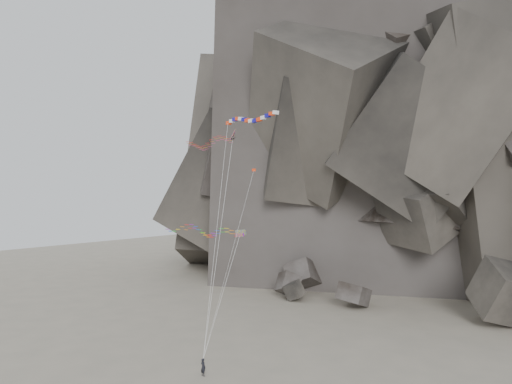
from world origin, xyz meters
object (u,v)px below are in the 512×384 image
Objects in this scene: delta_kite at (206,143)px; parafoil_kite at (199,230)px; banner_kite at (250,120)px; kite_flyer at (203,366)px; pennant_kite at (242,212)px.

delta_kite is 1.72× the size of parafoil_kite.
banner_kite is (5.21, 2.17, 2.62)m from delta_kite.
delta_kite is (-6.84, 8.00, 24.40)m from kite_flyer.
kite_flyer is at bearing -72.65° from delta_kite.
delta_kite reaches higher than pennant_kite.
delta_kite is at bearing 1.49° from parafoil_kite.
pennant_kite reaches higher than parafoil_kite.
pennant_kite is (6.91, 0.11, 2.38)m from parafoil_kite.
delta_kite is 1.23× the size of pennant_kite.
delta_kite is at bearing -145.81° from banner_kite.
parafoil_kite is (-1.18, -0.08, -11.01)m from delta_kite.
banner_kite is at bearing 96.86° from pennant_kite.
pennant_kite is at bearing -74.01° from kite_flyer.
parafoil_kite reaches higher than kite_flyer.
banner_kite reaches higher than parafoil_kite.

